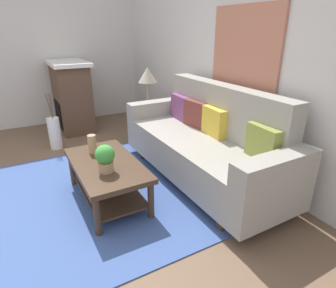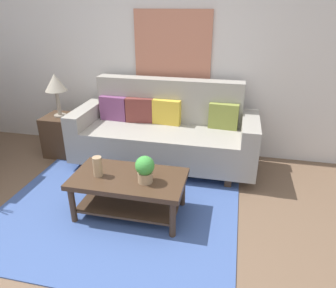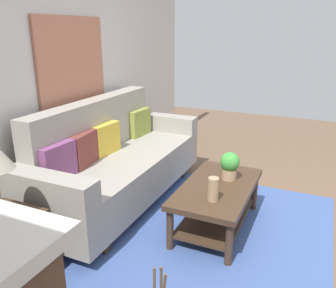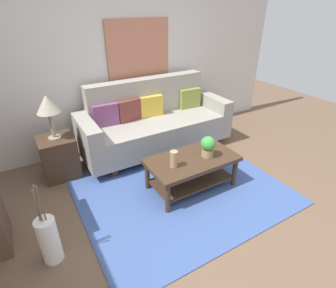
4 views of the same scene
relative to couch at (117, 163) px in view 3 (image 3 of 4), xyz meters
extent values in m
plane|color=brown|center=(-0.24, -1.63, -0.43)|extent=(9.76, 9.76, 0.00)
cube|color=silver|center=(-0.24, 0.54, 0.92)|extent=(5.76, 0.10, 2.70)
cube|color=#3D5693|center=(-0.24, -1.13, -0.43)|extent=(2.43, 2.01, 0.01)
cube|color=gray|center=(0.00, -0.06, -0.11)|extent=(1.90, 0.84, 0.40)
cube|color=gray|center=(0.00, 0.26, 0.37)|extent=(1.90, 0.20, 0.56)
cube|color=gray|center=(-1.05, -0.06, -0.01)|extent=(0.20, 0.84, 0.60)
cube|color=gray|center=(1.05, -0.06, -0.01)|extent=(0.20, 0.84, 0.60)
cube|color=#422D1E|center=(-0.85, -0.06, -0.37)|extent=(0.08, 0.74, 0.12)
cube|color=#422D1E|center=(0.85, -0.06, -0.37)|extent=(0.08, 0.74, 0.12)
cube|color=#7A4270|center=(-0.72, 0.13, 0.25)|extent=(0.37, 0.14, 0.32)
cube|color=brown|center=(-0.36, 0.13, 0.25)|extent=(0.37, 0.16, 0.32)
cube|color=gold|center=(0.00, 0.13, 0.25)|extent=(0.37, 0.15, 0.32)
cube|color=olive|center=(0.72, 0.13, 0.25)|extent=(0.37, 0.14, 0.32)
cube|color=#422D1E|center=(-0.09, -1.13, -0.03)|extent=(1.10, 0.60, 0.05)
cube|color=#422D1E|center=(-0.09, -1.13, -0.31)|extent=(0.98, 0.50, 0.02)
cylinder|color=#422D1E|center=(-0.58, -1.38, -0.24)|extent=(0.06, 0.06, 0.38)
cylinder|color=#422D1E|center=(0.40, -1.38, -0.24)|extent=(0.06, 0.06, 0.38)
cylinder|color=#422D1E|center=(-0.58, -0.88, -0.24)|extent=(0.06, 0.06, 0.38)
cylinder|color=#422D1E|center=(0.40, -0.88, -0.24)|extent=(0.06, 0.06, 0.38)
cylinder|color=tan|center=(-0.38, -1.17, 0.10)|extent=(0.09, 0.09, 0.20)
cylinder|color=tan|center=(0.09, -1.18, 0.05)|extent=(0.14, 0.14, 0.10)
sphere|color=green|center=(0.09, -1.18, 0.17)|extent=(0.18, 0.18, 0.18)
cube|color=#422D1E|center=(-1.45, -0.01, -0.15)|extent=(0.44, 0.44, 0.56)
cylinder|color=gray|center=(-1.45, -0.01, 0.14)|extent=(0.16, 0.16, 0.02)
cube|color=#B77056|center=(0.00, 0.47, 0.99)|extent=(1.00, 0.03, 0.94)
camera|label=1|loc=(2.39, -1.82, 1.23)|focal=30.17mm
camera|label=2|loc=(0.85, -3.58, 1.53)|focal=33.27mm
camera|label=3|loc=(-2.87, -1.90, 1.34)|focal=37.17mm
camera|label=4|loc=(-1.73, -3.33, 1.67)|focal=28.31mm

